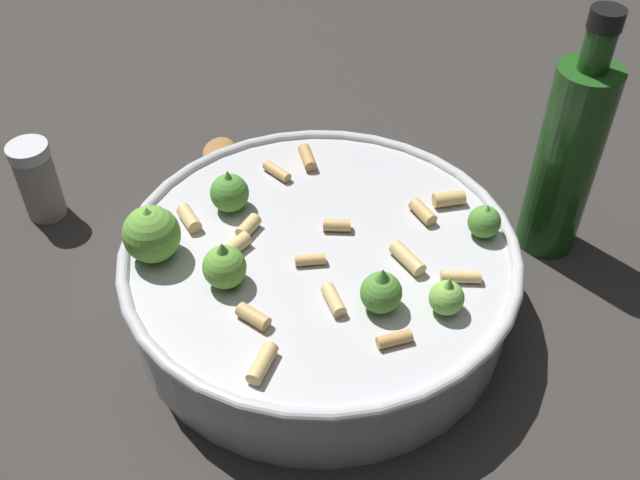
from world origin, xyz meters
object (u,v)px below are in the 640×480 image
at_px(cooking_pan, 318,273).
at_px(pepper_shaker, 38,180).
at_px(olive_oil_bottle, 567,157).
at_px(wooden_spoon, 206,198).

bearing_deg(cooking_pan, pepper_shaker, -27.81).
relative_size(pepper_shaker, olive_oil_bottle, 0.35).
bearing_deg(pepper_shaker, olive_oil_bottle, 172.27).
height_order(olive_oil_bottle, wooden_spoon, olive_oil_bottle).
bearing_deg(olive_oil_bottle, pepper_shaker, -7.73).
relative_size(cooking_pan, olive_oil_bottle, 1.39).
xyz_separation_m(pepper_shaker, olive_oil_bottle, (-0.49, 0.07, 0.06)).
bearing_deg(olive_oil_bottle, cooking_pan, 18.31).
bearing_deg(pepper_shaker, cooking_pan, 152.19).
xyz_separation_m(cooking_pan, olive_oil_bottle, (-0.22, -0.07, 0.06)).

